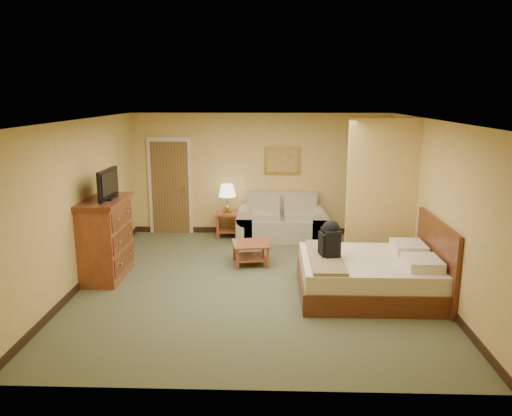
{
  "coord_description": "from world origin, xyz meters",
  "views": [
    {
      "loc": [
        0.26,
        -7.58,
        2.97
      ],
      "look_at": [
        -0.01,
        0.6,
        1.11
      ],
      "focal_mm": 35.0,
      "sensor_mm": 36.0,
      "label": 1
    }
  ],
  "objects_px": {
    "coffee_table": "(251,249)",
    "dresser": "(106,238)",
    "loveseat": "(282,224)",
    "bed": "(375,275)"
  },
  "relations": [
    {
      "from": "bed",
      "to": "loveseat",
      "type": "bearing_deg",
      "value": 114.29
    },
    {
      "from": "coffee_table",
      "to": "loveseat",
      "type": "bearing_deg",
      "value": 70.67
    },
    {
      "from": "coffee_table",
      "to": "dresser",
      "type": "distance_m",
      "value": 2.49
    },
    {
      "from": "coffee_table",
      "to": "bed",
      "type": "height_order",
      "value": "bed"
    },
    {
      "from": "dresser",
      "to": "bed",
      "type": "xyz_separation_m",
      "value": [
        4.29,
        -0.61,
        -0.35
      ]
    },
    {
      "from": "dresser",
      "to": "coffee_table",
      "type": "bearing_deg",
      "value": 16.87
    },
    {
      "from": "loveseat",
      "to": "coffee_table",
      "type": "distance_m",
      "value": 1.77
    },
    {
      "from": "loveseat",
      "to": "dresser",
      "type": "height_order",
      "value": "dresser"
    },
    {
      "from": "coffee_table",
      "to": "dresser",
      "type": "relative_size",
      "value": 0.54
    },
    {
      "from": "coffee_table",
      "to": "bed",
      "type": "bearing_deg",
      "value": -34.39
    }
  ]
}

